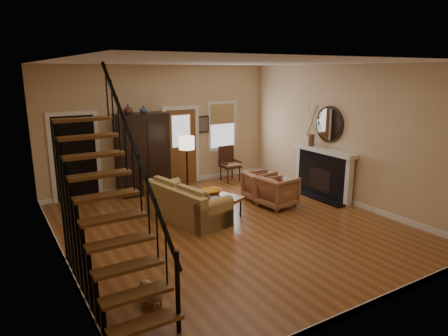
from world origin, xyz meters
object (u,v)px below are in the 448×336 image
side_chair (230,164)px  armchair_left (277,191)px  armoire (143,154)px  sofa (187,202)px  coffee_table (214,206)px  floor_lamp (187,170)px  armchair_right (262,186)px

side_chair → armchair_left: bearing=-95.4°
armoire → side_chair: bearing=-4.5°
sofa → coffee_table: sofa is taller
floor_lamp → sofa: bearing=-116.9°
armchair_right → armoire: bearing=53.6°
armchair_left → side_chair: bearing=-12.9°
armoire → side_chair: 2.61m
sofa → armchair_left: 2.22m
armchair_left → floor_lamp: 2.22m
armchair_left → armchair_right: size_ratio=1.07×
armoire → floor_lamp: armoire is taller
coffee_table → side_chair: size_ratio=1.19×
armoire → sofa: bearing=-86.7°
sofa → coffee_table: (0.59, -0.14, -0.15)m
floor_lamp → side_chair: floor_lamp is taller
armchair_right → coffee_table: bearing=108.4°
coffee_table → armchair_right: armchair_right is taller
sofa → coffee_table: 0.63m
coffee_table → floor_lamp: floor_lamp is taller
sofa → floor_lamp: size_ratio=1.25×
armoire → sofa: armoire is taller
armoire → armchair_left: 3.59m
floor_lamp → armoire: bearing=117.7°
sofa → floor_lamp: floor_lamp is taller
coffee_table → armchair_right: size_ratio=1.57×
side_chair → armchair_right: bearing=-97.5°
armoire → side_chair: (2.55, -0.20, -0.54)m
coffee_table → armchair_left: 1.61m
sofa → armchair_right: size_ratio=2.64×
armchair_left → armchair_right: 0.58m
armchair_right → armchair_left: bearing=-172.9°
armchair_right → floor_lamp: floor_lamp is taller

